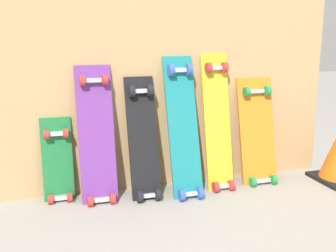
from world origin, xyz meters
The scene contains 8 objects.
ground_plane centered at (0.00, 0.00, 0.00)m, with size 12.00×12.00×0.00m, color #9E9991.
plywood_wall_panel centered at (0.00, 0.07, 0.76)m, with size 2.22×0.04×1.51m, color tan.
skateboard_green centered at (-0.64, 0.00, 0.21)m, with size 0.17×0.14×0.55m.
skateboard_purple centered at (-0.42, -0.05, 0.35)m, with size 0.20×0.24×0.84m.
skateboard_black centered at (-0.15, -0.07, 0.32)m, with size 0.17×0.27×0.76m.
skateboard_teal centered at (0.09, -0.10, 0.37)m, with size 0.18×0.32×0.88m.
skateboard_yellow centered at (0.32, -0.06, 0.38)m, with size 0.17×0.25×0.89m.
skateboard_orange centered at (0.61, -0.05, 0.30)m, with size 0.24×0.23×0.73m.
Camera 1 is at (-0.71, -2.39, 0.97)m, focal length 45.22 mm.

